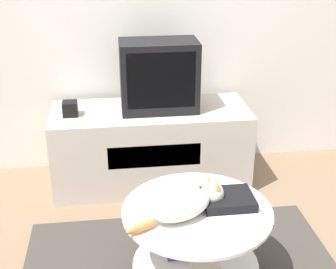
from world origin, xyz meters
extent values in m
cube|color=beige|center=(-0.07, 1.11, 0.28)|extent=(1.34, 0.53, 0.55)
cube|color=#B7AD9E|center=(-0.07, 0.85, 0.33)|extent=(0.60, 0.01, 0.15)
cube|color=black|center=(-0.01, 1.11, 0.79)|extent=(0.51, 0.29, 0.47)
cube|color=black|center=(-0.01, 0.97, 0.80)|extent=(0.44, 0.01, 0.36)
cube|color=black|center=(-0.60, 1.07, 0.60)|extent=(0.10, 0.10, 0.10)
cylinder|color=#B7B7BC|center=(0.06, 0.04, 0.22)|extent=(0.04, 0.04, 0.41)
cylinder|color=white|center=(0.06, 0.04, 0.12)|extent=(0.64, 0.64, 0.01)
cylinder|color=white|center=(0.06, 0.04, 0.44)|extent=(0.73, 0.73, 0.02)
cube|color=#51387A|center=(0.03, 0.13, 0.14)|extent=(0.22, 0.13, 0.03)
cube|color=beige|center=(0.10, -0.02, 0.13)|extent=(0.14, 0.13, 0.02)
cube|color=black|center=(0.22, 0.07, 0.47)|extent=(0.25, 0.20, 0.05)
ellipsoid|color=silver|center=(-0.03, -0.01, 0.51)|extent=(0.36, 0.31, 0.13)
sphere|color=silver|center=(0.14, 0.08, 0.50)|extent=(0.12, 0.12, 0.12)
cone|color=#D18447|center=(0.13, 0.11, 0.56)|extent=(0.04, 0.04, 0.04)
cone|color=#D18447|center=(0.16, 0.05, 0.56)|extent=(0.04, 0.04, 0.04)
ellipsoid|color=#D18447|center=(-0.22, -0.10, 0.47)|extent=(0.17, 0.11, 0.04)
camera|label=1|loc=(-0.32, -1.83, 1.71)|focal=50.00mm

